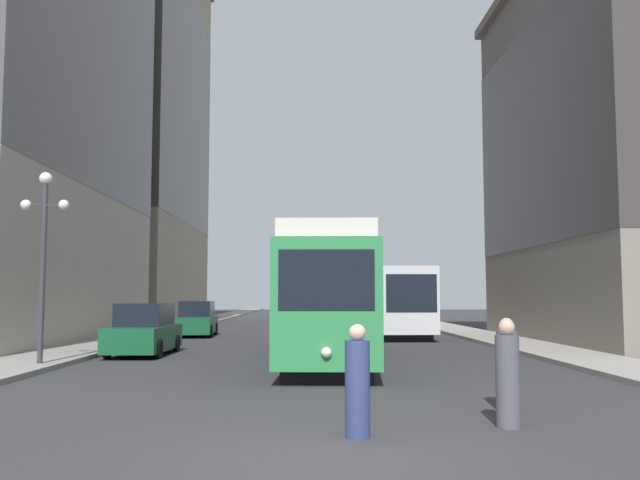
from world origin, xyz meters
The scene contains 12 objects.
ground_plane centered at (0.00, 0.00, 0.00)m, with size 200.00×200.00×0.00m, color #303033.
sidewalk_left centered at (-8.63, 40.00, 0.07)m, with size 2.67×120.00×0.15m, color gray.
sidewalk_right centered at (8.63, 40.00, 0.07)m, with size 2.67×120.00×0.15m, color gray.
streetcar centered at (0.51, 13.31, 2.10)m, with size 3.17×13.40×3.89m.
transit_bus centered at (4.23, 27.73, 1.95)m, with size 3.01×12.22×3.45m.
parked_car_left_near centered at (-6.00, 27.06, 0.84)m, with size 2.03×4.68×1.82m.
parked_car_left_mid centered at (-5.99, 15.56, 0.84)m, with size 1.96×4.52×1.82m.
pedestrian_crossing_near centered at (3.43, 3.59, 0.78)m, with size 0.37×0.37×1.67m.
pedestrian_crossing_far centered at (2.98, 2.01, 0.79)m, with size 0.38×0.38×1.70m.
pedestrian_on_sidewalk centered at (0.54, 1.27, 0.77)m, with size 0.37×0.37×1.65m.
lamp_post_left_near centered at (-7.90, 11.05, 3.79)m, with size 1.41×0.36×5.55m.
building_left_corner centered at (-17.44, 46.48, 16.55)m, with size 15.56×22.63×32.10m.
Camera 1 is at (-0.19, -8.90, 2.06)m, focal length 38.36 mm.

